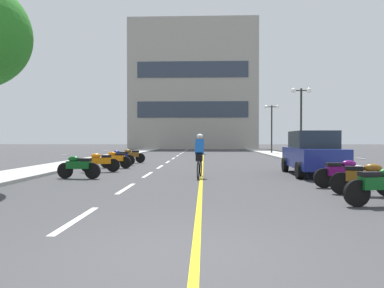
{
  "coord_description": "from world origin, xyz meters",
  "views": [
    {
      "loc": [
        0.36,
        -4.27,
        1.5
      ],
      "look_at": [
        -0.42,
        17.69,
        1.17
      ],
      "focal_mm": 32.19,
      "sensor_mm": 36.0,
      "label": 1
    }
  ],
  "objects_px": {
    "motorcycle_0": "(380,185)",
    "motorcycle_7": "(131,155)",
    "motorcycle_1": "(365,178)",
    "cyclist_rider": "(200,155)",
    "parked_car_near": "(313,153)",
    "motorcycle_2": "(342,173)",
    "street_lamp_far": "(272,117)",
    "motorcycle_6": "(119,157)",
    "street_lamp_mid": "(301,107)",
    "motorcycle_4": "(100,162)",
    "motorcycle_5": "(116,159)",
    "motorcycle_3": "(78,166)"
  },
  "relations": [
    {
      "from": "motorcycle_4",
      "to": "motorcycle_1",
      "type": "bearing_deg",
      "value": -34.22
    },
    {
      "from": "motorcycle_0",
      "to": "motorcycle_7",
      "type": "distance_m",
      "value": 15.76
    },
    {
      "from": "street_lamp_far",
      "to": "motorcycle_5",
      "type": "xyz_separation_m",
      "value": [
        -11.19,
        -17.03,
        -3.15
      ]
    },
    {
      "from": "motorcycle_4",
      "to": "motorcycle_6",
      "type": "height_order",
      "value": "same"
    },
    {
      "from": "motorcycle_7",
      "to": "motorcycle_0",
      "type": "bearing_deg",
      "value": -57.61
    },
    {
      "from": "parked_car_near",
      "to": "cyclist_rider",
      "type": "height_order",
      "value": "parked_car_near"
    },
    {
      "from": "motorcycle_0",
      "to": "motorcycle_1",
      "type": "xyz_separation_m",
      "value": [
        0.3,
        1.4,
        0.0
      ]
    },
    {
      "from": "motorcycle_6",
      "to": "motorcycle_0",
      "type": "bearing_deg",
      "value": -52.48
    },
    {
      "from": "motorcycle_2",
      "to": "motorcycle_7",
      "type": "distance_m",
      "value": 13.65
    },
    {
      "from": "street_lamp_mid",
      "to": "parked_car_near",
      "type": "xyz_separation_m",
      "value": [
        -2.42,
        -10.4,
        -2.87
      ]
    },
    {
      "from": "parked_car_near",
      "to": "motorcycle_6",
      "type": "height_order",
      "value": "parked_car_near"
    },
    {
      "from": "parked_car_near",
      "to": "motorcycle_1",
      "type": "bearing_deg",
      "value": -92.75
    },
    {
      "from": "motorcycle_5",
      "to": "cyclist_rider",
      "type": "height_order",
      "value": "cyclist_rider"
    },
    {
      "from": "motorcycle_3",
      "to": "motorcycle_6",
      "type": "relative_size",
      "value": 1.0
    },
    {
      "from": "motorcycle_2",
      "to": "motorcycle_6",
      "type": "distance_m",
      "value": 12.32
    },
    {
      "from": "motorcycle_2",
      "to": "cyclist_rider",
      "type": "distance_m",
      "value": 5.13
    },
    {
      "from": "motorcycle_7",
      "to": "street_lamp_far",
      "type": "bearing_deg",
      "value": 49.8
    },
    {
      "from": "parked_car_near",
      "to": "motorcycle_1",
      "type": "distance_m",
      "value": 5.19
    },
    {
      "from": "motorcycle_4",
      "to": "motorcycle_5",
      "type": "bearing_deg",
      "value": 86.1
    },
    {
      "from": "motorcycle_4",
      "to": "street_lamp_mid",
      "type": "bearing_deg",
      "value": 39.55
    },
    {
      "from": "motorcycle_4",
      "to": "motorcycle_2",
      "type": "bearing_deg",
      "value": -27.59
    },
    {
      "from": "street_lamp_far",
      "to": "motorcycle_1",
      "type": "xyz_separation_m",
      "value": [
        -2.46,
        -25.17,
        -3.15
      ]
    },
    {
      "from": "parked_car_near",
      "to": "motorcycle_2",
      "type": "relative_size",
      "value": 2.51
    },
    {
      "from": "street_lamp_far",
      "to": "motorcycle_3",
      "type": "bearing_deg",
      "value": -117.82
    },
    {
      "from": "parked_car_near",
      "to": "motorcycle_4",
      "type": "distance_m",
      "value": 9.17
    },
    {
      "from": "street_lamp_far",
      "to": "motorcycle_6",
      "type": "xyz_separation_m",
      "value": [
        -11.43,
        -15.29,
        -3.15
      ]
    },
    {
      "from": "motorcycle_0",
      "to": "motorcycle_5",
      "type": "bearing_deg",
      "value": 131.46
    },
    {
      "from": "parked_car_near",
      "to": "motorcycle_2",
      "type": "bearing_deg",
      "value": -94.09
    },
    {
      "from": "street_lamp_far",
      "to": "motorcycle_7",
      "type": "xyz_separation_m",
      "value": [
        -11.21,
        -13.26,
        -3.15
      ]
    },
    {
      "from": "street_lamp_far",
      "to": "street_lamp_mid",
      "type": "bearing_deg",
      "value": -88.75
    },
    {
      "from": "parked_car_near",
      "to": "motorcycle_6",
      "type": "bearing_deg",
      "value": 152.91
    },
    {
      "from": "motorcycle_1",
      "to": "motorcycle_3",
      "type": "height_order",
      "value": "same"
    },
    {
      "from": "street_lamp_mid",
      "to": "motorcycle_7",
      "type": "height_order",
      "value": "street_lamp_mid"
    },
    {
      "from": "motorcycle_7",
      "to": "cyclist_rider",
      "type": "bearing_deg",
      "value": -61.07
    },
    {
      "from": "motorcycle_2",
      "to": "parked_car_near",
      "type": "bearing_deg",
      "value": 85.91
    },
    {
      "from": "motorcycle_4",
      "to": "cyclist_rider",
      "type": "height_order",
      "value": "cyclist_rider"
    },
    {
      "from": "motorcycle_3",
      "to": "motorcycle_2",
      "type": "bearing_deg",
      "value": -13.48
    },
    {
      "from": "street_lamp_far",
      "to": "motorcycle_7",
      "type": "distance_m",
      "value": 17.65
    },
    {
      "from": "motorcycle_1",
      "to": "cyclist_rider",
      "type": "height_order",
      "value": "cyclist_rider"
    },
    {
      "from": "motorcycle_2",
      "to": "motorcycle_6",
      "type": "xyz_separation_m",
      "value": [
        -8.95,
        8.47,
        0.0
      ]
    },
    {
      "from": "street_lamp_far",
      "to": "cyclist_rider",
      "type": "bearing_deg",
      "value": -108.01
    },
    {
      "from": "motorcycle_2",
      "to": "motorcycle_3",
      "type": "height_order",
      "value": "same"
    },
    {
      "from": "motorcycle_5",
      "to": "motorcycle_0",
      "type": "bearing_deg",
      "value": -48.54
    },
    {
      "from": "street_lamp_mid",
      "to": "parked_car_near",
      "type": "relative_size",
      "value": 1.17
    },
    {
      "from": "motorcycle_2",
      "to": "street_lamp_far",
      "type": "bearing_deg",
      "value": 84.03
    },
    {
      "from": "motorcycle_3",
      "to": "motorcycle_7",
      "type": "xyz_separation_m",
      "value": [
        0.2,
        8.36,
        0.0
      ]
    },
    {
      "from": "motorcycle_0",
      "to": "motorcycle_2",
      "type": "distance_m",
      "value": 2.83
    },
    {
      "from": "motorcycle_3",
      "to": "street_lamp_far",
      "type": "bearing_deg",
      "value": 62.18
    },
    {
      "from": "street_lamp_mid",
      "to": "motorcycle_3",
      "type": "distance_m",
      "value": 17.04
    },
    {
      "from": "motorcycle_0",
      "to": "motorcycle_7",
      "type": "bearing_deg",
      "value": 122.39
    }
  ]
}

